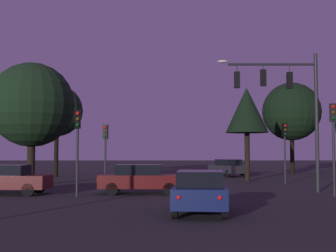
{
  "coord_description": "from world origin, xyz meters",
  "views": [
    {
      "loc": [
        -2.2,
        -6.33,
        2.19
      ],
      "look_at": [
        -1.98,
        19.6,
        3.67
      ],
      "focal_mm": 48.33,
      "sensor_mm": 36.0,
      "label": 1
    }
  ],
  "objects_px": {
    "traffic_light_corner_left": "(78,135)",
    "car_crossing_left": "(141,179)",
    "traffic_light_median": "(333,131)",
    "car_crossing_right": "(6,179)",
    "car_far_lane": "(228,167)",
    "tree_right_cluster": "(292,112)",
    "traffic_light_far_side": "(105,143)",
    "tree_behind_sign": "(57,111)",
    "tree_center_horizon": "(247,111)",
    "tree_left_far": "(32,105)",
    "car_nearside_lane": "(200,191)",
    "traffic_light_corner_right": "(285,141)",
    "traffic_signal_mast_arm": "(287,96)"
  },
  "relations": [
    {
      "from": "traffic_light_median",
      "to": "tree_left_far",
      "type": "relative_size",
      "value": 0.57
    },
    {
      "from": "car_far_lane",
      "to": "tree_center_horizon",
      "type": "relative_size",
      "value": 0.63
    },
    {
      "from": "traffic_light_median",
      "to": "car_nearside_lane",
      "type": "height_order",
      "value": "traffic_light_median"
    },
    {
      "from": "tree_behind_sign",
      "to": "tree_left_far",
      "type": "height_order",
      "value": "tree_left_far"
    },
    {
      "from": "car_crossing_right",
      "to": "tree_left_far",
      "type": "bearing_deg",
      "value": 95.69
    },
    {
      "from": "traffic_light_median",
      "to": "car_crossing_left",
      "type": "height_order",
      "value": "traffic_light_median"
    },
    {
      "from": "traffic_light_corner_left",
      "to": "car_crossing_right",
      "type": "relative_size",
      "value": 0.95
    },
    {
      "from": "traffic_light_corner_left",
      "to": "tree_left_far",
      "type": "bearing_deg",
      "value": 120.16
    },
    {
      "from": "traffic_signal_mast_arm",
      "to": "tree_center_horizon",
      "type": "xyz_separation_m",
      "value": [
        -0.54,
        9.08,
        0.01
      ]
    },
    {
      "from": "tree_left_far",
      "to": "traffic_signal_mast_arm",
      "type": "bearing_deg",
      "value": -18.89
    },
    {
      "from": "tree_behind_sign",
      "to": "car_crossing_right",
      "type": "bearing_deg",
      "value": -85.25
    },
    {
      "from": "traffic_light_median",
      "to": "car_far_lane",
      "type": "relative_size",
      "value": 1.04
    },
    {
      "from": "car_far_lane",
      "to": "car_nearside_lane",
      "type": "bearing_deg",
      "value": -100.26
    },
    {
      "from": "car_far_lane",
      "to": "tree_left_far",
      "type": "relative_size",
      "value": 0.54
    },
    {
      "from": "tree_center_horizon",
      "to": "tree_right_cluster",
      "type": "bearing_deg",
      "value": 59.67
    },
    {
      "from": "car_crossing_left",
      "to": "tree_right_cluster",
      "type": "bearing_deg",
      "value": 56.57
    },
    {
      "from": "car_crossing_left",
      "to": "tree_center_horizon",
      "type": "xyz_separation_m",
      "value": [
        7.4,
        9.93,
        4.46
      ]
    },
    {
      "from": "traffic_light_corner_left",
      "to": "tree_center_horizon",
      "type": "distance_m",
      "value": 15.73
    },
    {
      "from": "traffic_light_median",
      "to": "car_nearside_lane",
      "type": "xyz_separation_m",
      "value": [
        -7.08,
        -6.05,
        -2.44
      ]
    },
    {
      "from": "car_nearside_lane",
      "to": "traffic_light_corner_left",
      "type": "bearing_deg",
      "value": 133.23
    },
    {
      "from": "traffic_light_corner_left",
      "to": "car_crossing_left",
      "type": "distance_m",
      "value": 4.08
    },
    {
      "from": "traffic_light_median",
      "to": "tree_center_horizon",
      "type": "bearing_deg",
      "value": 100.84
    },
    {
      "from": "traffic_light_far_side",
      "to": "tree_behind_sign",
      "type": "distance_m",
      "value": 13.39
    },
    {
      "from": "car_far_lane",
      "to": "tree_left_far",
      "type": "distance_m",
      "value": 18.38
    },
    {
      "from": "traffic_light_median",
      "to": "car_crossing_right",
      "type": "relative_size",
      "value": 1.03
    },
    {
      "from": "traffic_light_median",
      "to": "car_crossing_left",
      "type": "distance_m",
      "value": 9.99
    },
    {
      "from": "traffic_light_far_side",
      "to": "car_crossing_left",
      "type": "relative_size",
      "value": 0.86
    },
    {
      "from": "car_crossing_left",
      "to": "tree_right_cluster",
      "type": "xyz_separation_m",
      "value": [
        13.92,
        21.08,
        5.38
      ]
    },
    {
      "from": "traffic_signal_mast_arm",
      "to": "car_far_lane",
      "type": "height_order",
      "value": "traffic_signal_mast_arm"
    },
    {
      "from": "traffic_light_corner_right",
      "to": "tree_left_far",
      "type": "height_order",
      "value": "tree_left_far"
    },
    {
      "from": "car_far_lane",
      "to": "tree_left_far",
      "type": "xyz_separation_m",
      "value": [
        -14.42,
        -10.49,
        4.49
      ]
    },
    {
      "from": "traffic_signal_mast_arm",
      "to": "car_crossing_left",
      "type": "relative_size",
      "value": 1.69
    },
    {
      "from": "traffic_light_median",
      "to": "tree_center_horizon",
      "type": "xyz_separation_m",
      "value": [
        -2.18,
        11.39,
        2.02
      ]
    },
    {
      "from": "traffic_light_median",
      "to": "car_crossing_right",
      "type": "height_order",
      "value": "traffic_light_median"
    },
    {
      "from": "traffic_light_far_side",
      "to": "tree_center_horizon",
      "type": "bearing_deg",
      "value": 29.34
    },
    {
      "from": "traffic_light_far_side",
      "to": "car_crossing_right",
      "type": "bearing_deg",
      "value": -133.24
    },
    {
      "from": "car_far_lane",
      "to": "tree_behind_sign",
      "type": "xyz_separation_m",
      "value": [
        -15.13,
        -0.56,
        5.0
      ]
    },
    {
      "from": "traffic_signal_mast_arm",
      "to": "traffic_light_corner_left",
      "type": "relative_size",
      "value": 1.79
    },
    {
      "from": "car_nearside_lane",
      "to": "traffic_signal_mast_arm",
      "type": "bearing_deg",
      "value": 56.97
    },
    {
      "from": "car_far_lane",
      "to": "tree_right_cluster",
      "type": "distance_m",
      "value": 9.91
    },
    {
      "from": "traffic_light_median",
      "to": "tree_behind_sign",
      "type": "bearing_deg",
      "value": 135.49
    },
    {
      "from": "car_crossing_left",
      "to": "car_crossing_right",
      "type": "relative_size",
      "value": 1.01
    },
    {
      "from": "traffic_light_far_side",
      "to": "traffic_light_corner_right",
      "type": "bearing_deg",
      "value": 10.83
    },
    {
      "from": "traffic_light_corner_left",
      "to": "car_nearside_lane",
      "type": "bearing_deg",
      "value": -46.77
    },
    {
      "from": "traffic_light_median",
      "to": "car_far_lane",
      "type": "bearing_deg",
      "value": 98.49
    },
    {
      "from": "tree_behind_sign",
      "to": "tree_right_cluster",
      "type": "xyz_separation_m",
      "value": [
        22.18,
        5.0,
        0.38
      ]
    },
    {
      "from": "traffic_light_median",
      "to": "tree_behind_sign",
      "type": "relative_size",
      "value": 0.57
    },
    {
      "from": "traffic_light_corner_left",
      "to": "tree_left_far",
      "type": "xyz_separation_m",
      "value": [
        -4.53,
        7.8,
        2.28
      ]
    },
    {
      "from": "car_far_lane",
      "to": "traffic_light_corner_right",
      "type": "bearing_deg",
      "value": -76.12
    },
    {
      "from": "car_crossing_left",
      "to": "tree_behind_sign",
      "type": "distance_m",
      "value": 18.76
    }
  ]
}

